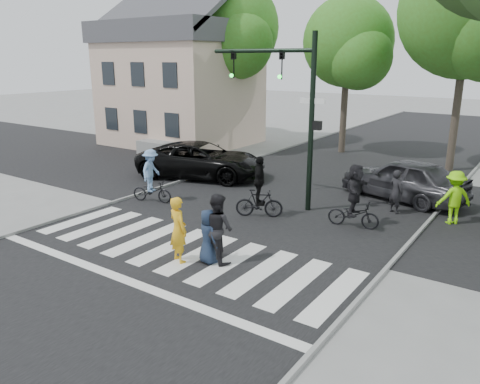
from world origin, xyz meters
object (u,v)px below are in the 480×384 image
at_px(pedestrian_woman, 178,230).
at_px(cyclist_right, 354,199).
at_px(cyclist_left, 151,179).
at_px(car_suv, 201,160).
at_px(traffic_signal, 290,96).
at_px(pedestrian_adult, 218,228).
at_px(pedestrian_child, 208,236).
at_px(car_grey, 403,179).
at_px(cyclist_mid, 259,192).

xyz_separation_m(pedestrian_woman, cyclist_right, (2.79, 5.08, 0.03)).
distance_m(pedestrian_woman, cyclist_left, 5.54).
relative_size(pedestrian_woman, car_suv, 0.31).
relative_size(traffic_signal, pedestrian_adult, 3.24).
xyz_separation_m(pedestrian_child, car_grey, (2.50, 8.64, 0.08)).
relative_size(pedestrian_adult, car_suv, 0.33).
bearing_deg(car_grey, pedestrian_adult, -0.97).
bearing_deg(pedestrian_child, pedestrian_adult, -106.00).
bearing_deg(traffic_signal, pedestrian_woman, -89.92).
relative_size(cyclist_left, cyclist_mid, 0.95).
bearing_deg(cyclist_right, car_grey, 84.35).
relative_size(traffic_signal, cyclist_mid, 2.89).
height_order(pedestrian_woman, cyclist_right, cyclist_right).
height_order(cyclist_right, car_grey, cyclist_right).
distance_m(pedestrian_woman, car_grey, 9.56).
bearing_deg(cyclist_right, pedestrian_adult, -113.36).
relative_size(traffic_signal, cyclist_left, 3.03).
distance_m(cyclist_mid, car_grey, 5.86).
distance_m(cyclist_left, car_suv, 4.04).
xyz_separation_m(car_suv, car_grey, (8.40, 1.66, 0.01)).
relative_size(pedestrian_woman, cyclist_right, 0.87).
relative_size(pedestrian_adult, cyclist_left, 0.93).
xyz_separation_m(traffic_signal, cyclist_left, (-4.36, -2.41, -3.04)).
height_order(pedestrian_child, car_grey, car_grey).
relative_size(cyclist_mid, car_suv, 0.37).
height_order(pedestrian_adult, cyclist_left, cyclist_left).
bearing_deg(cyclist_left, cyclist_mid, 11.07).
bearing_deg(cyclist_mid, car_grey, 54.87).
bearing_deg(pedestrian_child, car_grey, -82.92).
bearing_deg(pedestrian_child, pedestrian_woman, 52.11).
bearing_deg(cyclist_left, car_grey, 36.61).
height_order(pedestrian_woman, pedestrian_child, pedestrian_woman).
height_order(pedestrian_child, pedestrian_adult, pedestrian_adult).
relative_size(traffic_signal, car_grey, 1.28).
distance_m(pedestrian_woman, pedestrian_adult, 1.03).
bearing_deg(pedestrian_woman, pedestrian_child, -131.30).
bearing_deg(pedestrian_adult, car_suv, -33.96).
xyz_separation_m(pedestrian_adult, car_grey, (2.33, 8.43, -0.13)).
bearing_deg(car_suv, pedestrian_woman, -161.86).
xyz_separation_m(traffic_signal, pedestrian_child, (0.69, -5.44, -3.18)).
xyz_separation_m(traffic_signal, cyclist_right, (2.80, -0.74, -2.99)).
distance_m(pedestrian_child, cyclist_left, 5.89).
bearing_deg(pedestrian_child, cyclist_left, -7.77).
bearing_deg(traffic_signal, pedestrian_adult, -80.74).
height_order(traffic_signal, pedestrian_child, traffic_signal).
relative_size(pedestrian_child, car_grey, 0.31).
height_order(traffic_signal, pedestrian_adult, traffic_signal).
relative_size(pedestrian_woman, pedestrian_adult, 0.95).
height_order(cyclist_left, cyclist_mid, cyclist_mid).
xyz_separation_m(pedestrian_child, cyclist_right, (2.11, 4.70, 0.19)).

